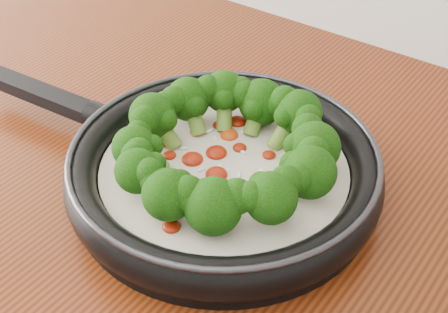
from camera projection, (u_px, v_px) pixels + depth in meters
The scene contains 1 object.
skillet at pixel (223, 164), 0.67m from camera, with size 0.55×0.37×0.10m.
Camera 1 is at (0.25, 0.66, 1.36)m, focal length 50.12 mm.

